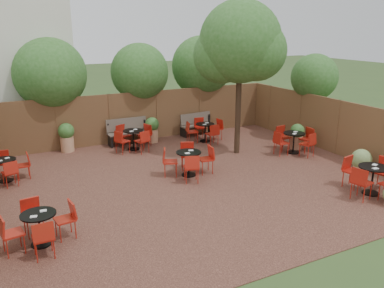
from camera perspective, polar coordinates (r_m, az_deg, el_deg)
name	(u,v)px	position (r m, az deg, el deg)	size (l,w,h in m)	color
ground	(190,181)	(12.22, -0.30, -5.30)	(80.00, 80.00, 0.00)	#354F23
courtyard_paving	(190,181)	(12.21, -0.30, -5.25)	(12.00, 10.00, 0.02)	#351D16
fence_back	(135,117)	(16.36, -8.20, 3.86)	(12.00, 0.08, 2.00)	#4C2E1C
fence_right	(337,127)	(15.43, 20.06, 2.25)	(0.08, 10.00, 2.00)	#4C2E1C
overhang_foliage	(106,79)	(14.71, -12.12, 9.07)	(15.34, 10.57, 2.69)	#2A5A1D
courtyard_tree	(240,47)	(14.21, 6.89, 13.66)	(2.93, 2.86, 5.42)	black
park_bench_left	(128,131)	(16.00, -9.15, 1.85)	(1.65, 0.54, 1.02)	brown
park_bench_right	(197,124)	(17.15, 0.71, 2.91)	(1.55, 0.65, 0.93)	brown
bistro_tables	(196,158)	(12.85, 0.52, -1.99)	(11.17, 8.62, 0.92)	black
planters	(124,136)	(15.13, -9.72, 1.08)	(10.94, 4.18, 1.08)	tan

